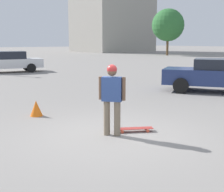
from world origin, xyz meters
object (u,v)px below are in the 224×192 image
Objects in this scene: skateboard at (134,129)px; car_parked_near at (216,75)px; traffic_cone at (36,108)px; person at (112,94)px; car_parked_far at (8,62)px.

skateboard is 0.20× the size of car_parked_near.
car_parked_near is (-2.58, 6.65, 0.68)m from skateboard.
car_parked_near is 9.86× the size of traffic_cone.
traffic_cone is (-2.90, -1.29, 0.16)m from skateboard.
car_parked_near reaches higher than skateboard.
person reaches higher than traffic_cone.
person reaches higher than car_parked_near.
person reaches higher than car_parked_far.
skateboard is at bearing 41.93° from person.
person is 16.61m from car_parked_far.
skateboard is 1.96× the size of traffic_cone.
car_parked_far reaches higher than car_parked_near.
person is 3.61× the size of traffic_cone.
person is at bearing 73.24° from car_parked_near.
car_parked_far is (-13.87, -4.43, 0.00)m from car_parked_near.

